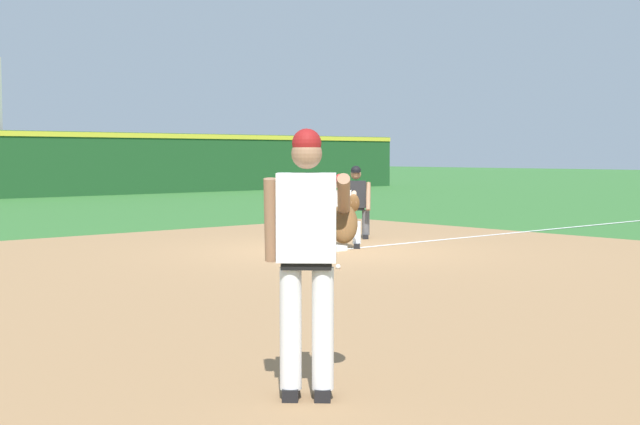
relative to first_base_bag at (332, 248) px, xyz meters
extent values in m
plane|color=#336B2D|center=(0.00, 0.00, -0.04)|extent=(160.00, 160.00, 0.00)
cube|color=#9E754C|center=(-3.26, -3.44, -0.04)|extent=(18.00, 18.00, 0.01)
cube|color=white|center=(7.17, 0.00, -0.04)|extent=(14.33, 0.10, 0.00)
cube|color=white|center=(0.00, 0.00, 0.00)|extent=(0.38, 0.38, 0.09)
sphere|color=white|center=(-1.61, -1.89, -0.01)|extent=(0.07, 0.07, 0.07)
cube|color=black|center=(-6.56, -6.78, 0.00)|extent=(0.26, 0.26, 0.09)
cylinder|color=white|center=(-6.59, -6.81, 0.46)|extent=(0.15, 0.15, 0.84)
cube|color=black|center=(-6.40, -6.93, 0.00)|extent=(0.26, 0.26, 0.09)
cylinder|color=white|center=(-6.43, -6.96, 0.46)|extent=(0.15, 0.15, 0.84)
cube|color=black|center=(-6.51, -6.88, 0.90)|extent=(0.38, 0.38, 0.06)
cube|color=white|center=(-6.51, -6.88, 1.22)|extent=(0.46, 0.45, 0.60)
sphere|color=#9E7051|center=(-6.50, -6.87, 1.65)|extent=(0.21, 0.21, 0.21)
sphere|color=maroon|center=(-6.50, -6.87, 1.72)|extent=(0.20, 0.20, 0.20)
cube|color=maroon|center=(-6.44, -6.80, 1.69)|extent=(0.20, 0.20, 0.02)
cylinder|color=#9E7051|center=(-6.64, -6.66, 1.19)|extent=(0.20, 0.20, 0.59)
cylinder|color=#9E7051|center=(-6.12, -6.84, 1.31)|extent=(0.43, 0.44, 0.41)
ellipsoid|color=brown|center=(-6.07, -6.78, 1.14)|extent=(0.35, 0.35, 0.34)
cube|color=black|center=(0.60, 0.00, 0.00)|extent=(0.26, 0.26, 0.09)
cylinder|color=white|center=(0.63, 0.03, 0.23)|extent=(0.15, 0.15, 0.40)
cube|color=black|center=(0.17, 0.42, 0.00)|extent=(0.26, 0.26, 0.09)
cylinder|color=white|center=(0.20, 0.45, 0.23)|extent=(0.15, 0.15, 0.40)
cube|color=black|center=(0.41, 0.24, 0.46)|extent=(0.38, 0.38, 0.06)
cube|color=white|center=(0.41, 0.24, 0.73)|extent=(0.45, 0.45, 0.52)
sphere|color=tan|center=(0.40, 0.23, 1.12)|extent=(0.21, 0.21, 0.21)
sphere|color=maroon|center=(0.40, 0.23, 1.20)|extent=(0.20, 0.20, 0.20)
cube|color=maroon|center=(0.34, 0.16, 1.17)|extent=(0.20, 0.20, 0.02)
cylinder|color=tan|center=(0.30, -0.23, 0.88)|extent=(0.47, 0.48, 0.24)
cylinder|color=tan|center=(0.17, 0.35, 0.67)|extent=(0.23, 0.23, 0.58)
ellipsoid|color=brown|center=(0.16, -0.38, 0.80)|extent=(0.30, 0.30, 0.35)
cube|color=black|center=(1.98, 1.18, 0.00)|extent=(0.26, 0.26, 0.09)
cylinder|color=#515154|center=(2.01, 1.20, 0.28)|extent=(0.15, 0.15, 0.50)
cube|color=black|center=(1.70, 1.46, 0.00)|extent=(0.26, 0.26, 0.09)
cylinder|color=#515154|center=(1.73, 1.49, 0.28)|extent=(0.15, 0.15, 0.50)
cube|color=black|center=(1.87, 1.35, 0.55)|extent=(0.38, 0.38, 0.06)
cube|color=#232326|center=(1.87, 1.35, 0.85)|extent=(0.45, 0.45, 0.54)
sphere|color=#9E7051|center=(1.85, 1.33, 1.25)|extent=(0.21, 0.21, 0.21)
sphere|color=black|center=(1.85, 1.33, 1.32)|extent=(0.20, 0.20, 0.20)
cube|color=black|center=(1.79, 1.27, 1.29)|extent=(0.20, 0.20, 0.02)
cylinder|color=#9E7051|center=(1.94, 1.07, 0.81)|extent=(0.30, 0.29, 0.56)
cylinder|color=#9E7051|center=(1.59, 1.42, 0.81)|extent=(0.30, 0.29, 0.56)
camera|label=1|loc=(-10.43, -11.44, 1.64)|focal=50.00mm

